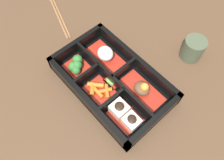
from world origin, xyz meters
TOP-DOWN VIEW (x-y plane):
  - ground_plane at (0.00, 0.00)m, footprint 3.00×3.00m
  - bento_base at (0.00, 0.00)m, footprint 0.33×0.20m
  - bento_rim at (-0.00, -0.00)m, footprint 0.33×0.20m
  - bowl_rice at (-0.08, 0.04)m, footprint 0.13×0.07m
  - bowl_stew at (0.08, 0.04)m, footprint 0.13×0.07m
  - bowl_greens at (-0.10, -0.05)m, footprint 0.07×0.06m
  - bowl_carrots at (-0.00, -0.04)m, footprint 0.08×0.06m
  - bowl_tofu at (0.10, -0.04)m, footprint 0.09×0.06m
  - bowl_pickles at (-0.00, -0.00)m, footprint 0.04×0.03m
  - tea_cup at (0.09, 0.25)m, footprint 0.06×0.06m
  - chopsticks at (-0.32, 0.04)m, footprint 0.20×0.08m

SIDE VIEW (x-z plane):
  - ground_plane at x=0.00m, z-range 0.00..0.00m
  - chopsticks at x=-0.32m, z-range 0.00..0.01m
  - bento_base at x=0.00m, z-range 0.00..0.01m
  - bowl_pickles at x=0.00m, z-range 0.01..0.02m
  - bowl_carrots at x=0.00m, z-range 0.01..0.03m
  - bowl_stew at x=0.08m, z-range 0.00..0.05m
  - bento_rim at x=0.00m, z-range 0.00..0.05m
  - bowl_tofu at x=0.10m, z-range 0.01..0.04m
  - bowl_greens at x=-0.10m, z-range 0.01..0.04m
  - bowl_rice at x=-0.08m, z-range 0.01..0.05m
  - tea_cup at x=0.09m, z-range 0.00..0.07m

